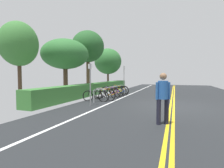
{
  "coord_description": "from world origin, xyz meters",
  "views": [
    {
      "loc": [
        -9.14,
        -0.11,
        1.58
      ],
      "look_at": [
        0.97,
        3.7,
        1.0
      ],
      "focal_mm": 26.84,
      "sensor_mm": 36.0,
      "label": 1
    }
  ],
  "objects_px": {
    "bicycle_1": "(104,94)",
    "bicycle_4": "(115,91)",
    "bike_rack": "(111,89)",
    "sign_post_near": "(90,80)",
    "bicycle_2": "(108,93)",
    "tree_far_right": "(88,47)",
    "bicycle_0": "(96,96)",
    "bicycle_3": "(112,92)",
    "sign_post_far": "(124,76)",
    "pedestrian": "(163,95)",
    "bicycle_6": "(119,90)",
    "tree_extra": "(108,61)",
    "tree_mid": "(65,54)",
    "tree_near_left": "(19,44)",
    "bicycle_5": "(118,90)"
  },
  "relations": [
    {
      "from": "pedestrian",
      "to": "tree_far_right",
      "type": "bearing_deg",
      "value": 41.02
    },
    {
      "from": "tree_mid",
      "to": "tree_extra",
      "type": "xyz_separation_m",
      "value": [
        7.61,
        -0.39,
        0.04
      ]
    },
    {
      "from": "bicycle_1",
      "to": "bicycle_4",
      "type": "bearing_deg",
      "value": 1.4
    },
    {
      "from": "bike_rack",
      "to": "sign_post_near",
      "type": "xyz_separation_m",
      "value": [
        -3.55,
        -0.21,
        0.78
      ]
    },
    {
      "from": "sign_post_far",
      "to": "bicycle_5",
      "type": "bearing_deg",
      "value": -175.34
    },
    {
      "from": "sign_post_far",
      "to": "bike_rack",
      "type": "bearing_deg",
      "value": -178.08
    },
    {
      "from": "bicycle_4",
      "to": "sign_post_far",
      "type": "distance_m",
      "value": 3.15
    },
    {
      "from": "bicycle_2",
      "to": "sign_post_far",
      "type": "height_order",
      "value": "sign_post_far"
    },
    {
      "from": "bicycle_3",
      "to": "sign_post_near",
      "type": "xyz_separation_m",
      "value": [
        -3.62,
        -0.18,
        0.96
      ]
    },
    {
      "from": "sign_post_near",
      "to": "tree_far_right",
      "type": "bearing_deg",
      "value": 29.64
    },
    {
      "from": "bike_rack",
      "to": "bicycle_4",
      "type": "relative_size",
      "value": 3.32
    },
    {
      "from": "sign_post_far",
      "to": "bicycle_1",
      "type": "bearing_deg",
      "value": -177.55
    },
    {
      "from": "bicycle_4",
      "to": "tree_near_left",
      "type": "relative_size",
      "value": 0.36
    },
    {
      "from": "sign_post_near",
      "to": "tree_near_left",
      "type": "relative_size",
      "value": 0.48
    },
    {
      "from": "bicycle_0",
      "to": "bicycle_2",
      "type": "distance_m",
      "value": 1.54
    },
    {
      "from": "bicycle_5",
      "to": "tree_extra",
      "type": "bearing_deg",
      "value": 29.72
    },
    {
      "from": "pedestrian",
      "to": "sign_post_near",
      "type": "xyz_separation_m",
      "value": [
        2.14,
        3.74,
        0.38
      ]
    },
    {
      "from": "tree_near_left",
      "to": "bicycle_2",
      "type": "bearing_deg",
      "value": -50.87
    },
    {
      "from": "sign_post_far",
      "to": "tree_mid",
      "type": "xyz_separation_m",
      "value": [
        -4.33,
        3.32,
        1.68
      ]
    },
    {
      "from": "bicycle_4",
      "to": "bicycle_1",
      "type": "bearing_deg",
      "value": -178.6
    },
    {
      "from": "sign_post_near",
      "to": "tree_extra",
      "type": "bearing_deg",
      "value": 17.25
    },
    {
      "from": "bicycle_2",
      "to": "tree_extra",
      "type": "distance_m",
      "value": 8.75
    },
    {
      "from": "bicycle_4",
      "to": "bicycle_0",
      "type": "bearing_deg",
      "value": 176.66
    },
    {
      "from": "bike_rack",
      "to": "sign_post_near",
      "type": "bearing_deg",
      "value": -176.56
    },
    {
      "from": "bicycle_6",
      "to": "tree_far_right",
      "type": "relative_size",
      "value": 0.31
    },
    {
      "from": "bicycle_4",
      "to": "pedestrian",
      "type": "xyz_separation_m",
      "value": [
        -6.43,
        -3.91,
        0.58
      ]
    },
    {
      "from": "bike_rack",
      "to": "sign_post_near",
      "type": "relative_size",
      "value": 2.51
    },
    {
      "from": "sign_post_near",
      "to": "tree_mid",
      "type": "bearing_deg",
      "value": 51.4
    },
    {
      "from": "bicycle_2",
      "to": "bicycle_0",
      "type": "bearing_deg",
      "value": 173.81
    },
    {
      "from": "bicycle_0",
      "to": "bicycle_3",
      "type": "bearing_deg",
      "value": -3.95
    },
    {
      "from": "bicycle_4",
      "to": "sign_post_far",
      "type": "xyz_separation_m",
      "value": [
        2.95,
        0.17,
        1.09
      ]
    },
    {
      "from": "bicycle_5",
      "to": "sign_post_far",
      "type": "bearing_deg",
      "value": 4.66
    },
    {
      "from": "bicycle_1",
      "to": "sign_post_near",
      "type": "xyz_separation_m",
      "value": [
        -2.03,
        -0.11,
        0.97
      ]
    },
    {
      "from": "bicycle_4",
      "to": "sign_post_far",
      "type": "bearing_deg",
      "value": 3.26
    },
    {
      "from": "bicycle_2",
      "to": "pedestrian",
      "type": "relative_size",
      "value": 1.01
    },
    {
      "from": "sign_post_near",
      "to": "tree_far_right",
      "type": "relative_size",
      "value": 0.39
    },
    {
      "from": "bicycle_0",
      "to": "sign_post_far",
      "type": "distance_m",
      "value": 6.04
    },
    {
      "from": "bicycle_6",
      "to": "tree_far_right",
      "type": "bearing_deg",
      "value": 81.22
    },
    {
      "from": "tree_near_left",
      "to": "tree_far_right",
      "type": "distance_m",
      "value": 6.88
    },
    {
      "from": "bicycle_5",
      "to": "tree_far_right",
      "type": "relative_size",
      "value": 0.31
    },
    {
      "from": "bicycle_5",
      "to": "tree_extra",
      "type": "height_order",
      "value": "tree_extra"
    },
    {
      "from": "bike_rack",
      "to": "tree_extra",
      "type": "xyz_separation_m",
      "value": [
        6.98,
        3.06,
        2.62
      ]
    },
    {
      "from": "bicycle_2",
      "to": "tree_far_right",
      "type": "bearing_deg",
      "value": 44.74
    },
    {
      "from": "bicycle_0",
      "to": "pedestrian",
      "type": "distance_m",
      "value": 5.38
    },
    {
      "from": "bike_rack",
      "to": "bicycle_1",
      "type": "relative_size",
      "value": 3.17
    },
    {
      "from": "tree_near_left",
      "to": "bike_rack",
      "type": "bearing_deg",
      "value": -45.22
    },
    {
      "from": "bicycle_2",
      "to": "bicycle_4",
      "type": "relative_size",
      "value": 1.0
    },
    {
      "from": "bicycle_3",
      "to": "tree_extra",
      "type": "relative_size",
      "value": 0.36
    },
    {
      "from": "bike_rack",
      "to": "pedestrian",
      "type": "xyz_separation_m",
      "value": [
        -5.68,
        -3.96,
        0.39
      ]
    },
    {
      "from": "bicycle_4",
      "to": "tree_mid",
      "type": "distance_m",
      "value": 4.66
    }
  ]
}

